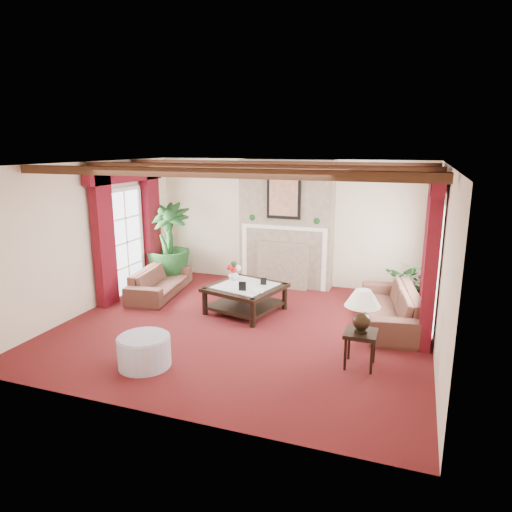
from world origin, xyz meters
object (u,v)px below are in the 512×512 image
at_px(ottoman, 144,351).
at_px(coffee_table, 245,299).
at_px(side_table, 360,349).
at_px(sofa_right, 391,301).
at_px(sofa_left, 160,277).
at_px(potted_palm, 169,260).

bearing_deg(ottoman, coffee_table, 77.04).
height_order(side_table, ottoman, side_table).
relative_size(coffee_table, ottoman, 1.65).
bearing_deg(side_table, coffee_table, 146.71).
relative_size(sofa_right, ottoman, 3.04).
bearing_deg(sofa_right, sofa_left, -100.94).
height_order(sofa_right, coffee_table, sofa_right).
relative_size(sofa_left, potted_palm, 1.00).
relative_size(sofa_left, coffee_table, 1.61).
xyz_separation_m(coffee_table, side_table, (2.25, -1.47, 0.01)).
distance_m(sofa_right, ottoman, 4.14).
bearing_deg(coffee_table, sofa_left, -175.48).
bearing_deg(sofa_left, potted_palm, 9.83).
xyz_separation_m(side_table, ottoman, (-2.81, -0.98, -0.04)).
xyz_separation_m(sofa_left, potted_palm, (-0.28, 0.86, 0.12)).
relative_size(sofa_right, potted_palm, 1.15).
bearing_deg(coffee_table, sofa_right, 20.88).
bearing_deg(sofa_right, coffee_table, -93.69).
height_order(sofa_left, ottoman, sofa_left).
bearing_deg(sofa_right, ottoman, -58.49).
distance_m(sofa_right, potted_palm, 4.93).
height_order(coffee_table, ottoman, coffee_table).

